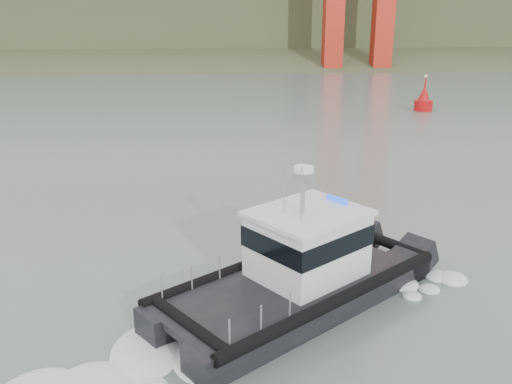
# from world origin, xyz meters

# --- Properties ---
(ground) EXTENTS (400.00, 400.00, 0.00)m
(ground) POSITION_xyz_m (0.00, 0.00, 0.00)
(ground) COLOR #576760
(ground) RESTS_ON ground
(headlands) EXTENTS (500.00, 105.36, 27.12)m
(headlands) POSITION_xyz_m (0.00, 125.50, 7.05)
(headlands) COLOR #3C4B2B
(headlands) RESTS_ON ground
(patrol_boat) EXTENTS (11.75, 10.35, 5.61)m
(patrol_boat) POSITION_xyz_m (2.60, 1.01, 1.41)
(patrol_boat) COLOR black
(patrol_boat) RESTS_ON ground
(nav_buoy) EXTENTS (1.88, 1.88, 3.92)m
(nav_buoy) POSITION_xyz_m (20.88, 39.53, 1.03)
(nav_buoy) COLOR #B40C0E
(nav_buoy) RESTS_ON ground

